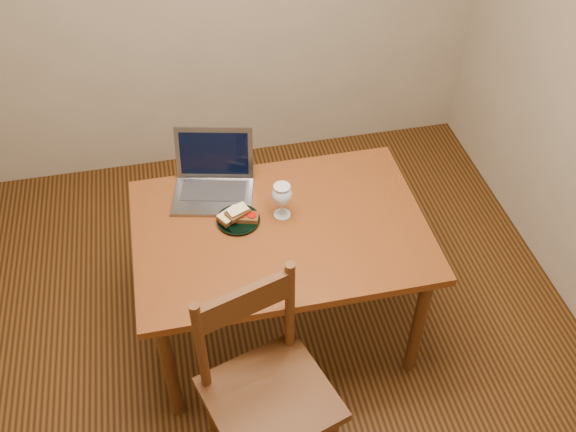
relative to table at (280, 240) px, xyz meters
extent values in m
cube|color=black|center=(-0.06, -0.10, -0.66)|extent=(3.20, 3.20, 0.02)
cube|color=#4A220C|center=(0.00, 0.00, 0.07)|extent=(1.30, 0.90, 0.04)
cylinder|color=#40210D|center=(-0.57, -0.37, -0.30)|extent=(0.06, 0.06, 0.70)
cylinder|color=#40210D|center=(0.57, -0.37, -0.30)|extent=(0.06, 0.06, 0.70)
cylinder|color=#40210D|center=(-0.57, 0.37, -0.30)|extent=(0.06, 0.06, 0.70)
cylinder|color=#40210D|center=(0.57, 0.37, -0.30)|extent=(0.06, 0.06, 0.70)
cube|color=#40210D|center=(-0.18, -0.68, -0.17)|extent=(0.59, 0.57, 0.04)
cube|color=#40210D|center=(-0.24, -0.51, 0.25)|extent=(0.37, 0.15, 0.13)
cylinder|color=black|center=(-0.18, 0.07, 0.09)|extent=(0.20, 0.20, 0.02)
cube|color=slate|center=(-0.27, 0.25, 0.09)|extent=(0.41, 0.33, 0.02)
cube|color=slate|center=(-0.23, 0.41, 0.22)|extent=(0.37, 0.16, 0.25)
cube|color=black|center=(-0.23, 0.41, 0.22)|extent=(0.32, 0.13, 0.20)
camera|label=1|loc=(-0.38, -1.97, 2.11)|focal=40.00mm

